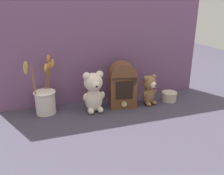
{
  "coord_description": "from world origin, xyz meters",
  "views": [
    {
      "loc": [
        -0.42,
        -1.24,
        0.61
      ],
      "look_at": [
        0.0,
        0.02,
        0.13
      ],
      "focal_mm": 38.0,
      "sensor_mm": 36.0,
      "label": 1
    }
  ],
  "objects_px": {
    "flower_vase": "(45,99)",
    "vintage_radio": "(122,84)",
    "decorative_tin_tall": "(169,96)",
    "teddy_bear_medium": "(149,89)",
    "teddy_bear_large": "(94,91)"
  },
  "relations": [
    {
      "from": "vintage_radio",
      "to": "decorative_tin_tall",
      "type": "bearing_deg",
      "value": -5.02
    },
    {
      "from": "flower_vase",
      "to": "teddy_bear_medium",
      "type": "bearing_deg",
      "value": -7.12
    },
    {
      "from": "flower_vase",
      "to": "decorative_tin_tall",
      "type": "xyz_separation_m",
      "value": [
        0.77,
        -0.07,
        -0.06
      ]
    },
    {
      "from": "flower_vase",
      "to": "decorative_tin_tall",
      "type": "bearing_deg",
      "value": -5.04
    },
    {
      "from": "flower_vase",
      "to": "vintage_radio",
      "type": "relative_size",
      "value": 1.21
    },
    {
      "from": "decorative_tin_tall",
      "to": "teddy_bear_medium",
      "type": "bearing_deg",
      "value": -176.37
    },
    {
      "from": "flower_vase",
      "to": "vintage_radio",
      "type": "distance_m",
      "value": 0.46
    },
    {
      "from": "teddy_bear_large",
      "to": "vintage_radio",
      "type": "distance_m",
      "value": 0.19
    },
    {
      "from": "flower_vase",
      "to": "vintage_radio",
      "type": "xyz_separation_m",
      "value": [
        0.46,
        -0.04,
        0.05
      ]
    },
    {
      "from": "teddy_bear_large",
      "to": "vintage_radio",
      "type": "height_order",
      "value": "vintage_radio"
    },
    {
      "from": "teddy_bear_large",
      "to": "decorative_tin_tall",
      "type": "distance_m",
      "value": 0.51
    },
    {
      "from": "teddy_bear_medium",
      "to": "teddy_bear_large",
      "type": "bearing_deg",
      "value": 178.32
    },
    {
      "from": "teddy_bear_medium",
      "to": "vintage_radio",
      "type": "xyz_separation_m",
      "value": [
        -0.17,
        0.04,
        0.04
      ]
    },
    {
      "from": "teddy_bear_large",
      "to": "flower_vase",
      "type": "distance_m",
      "value": 0.28
    },
    {
      "from": "teddy_bear_large",
      "to": "flower_vase",
      "type": "xyz_separation_m",
      "value": [
        -0.27,
        0.07,
        -0.04
      ]
    }
  ]
}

